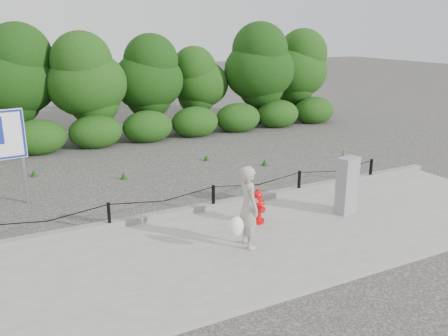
% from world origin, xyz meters
% --- Properties ---
extents(ground, '(90.00, 90.00, 0.00)m').
position_xyz_m(ground, '(0.00, 0.00, 0.00)').
color(ground, '#2D2B28').
rests_on(ground, ground).
extents(sidewalk, '(14.00, 4.00, 0.08)m').
position_xyz_m(sidewalk, '(0.00, -2.00, 0.04)').
color(sidewalk, gray).
rests_on(sidewalk, ground).
extents(curb, '(14.00, 0.22, 0.14)m').
position_xyz_m(curb, '(0.00, 0.05, 0.15)').
color(curb, slate).
rests_on(curb, sidewalk).
extents(chain_barrier, '(10.06, 0.06, 0.60)m').
position_xyz_m(chain_barrier, '(0.00, 0.00, 0.46)').
color(chain_barrier, black).
rests_on(chain_barrier, sidewalk).
extents(treeline, '(20.50, 3.65, 4.56)m').
position_xyz_m(treeline, '(-0.07, 8.91, 2.47)').
color(treeline, black).
rests_on(treeline, ground).
extents(fire_hydrant, '(0.41, 0.43, 0.77)m').
position_xyz_m(fire_hydrant, '(0.51, -1.16, 0.45)').
color(fire_hydrant, '#BF0709').
rests_on(fire_hydrant, sidewalk).
extents(pedestrian, '(0.73, 0.64, 1.66)m').
position_xyz_m(pedestrian, '(-0.29, -2.11, 0.89)').
color(pedestrian, '#A49B8C').
rests_on(pedestrian, sidewalk).
extents(utility_cabinet, '(0.57, 0.43, 1.48)m').
position_xyz_m(utility_cabinet, '(2.66, -1.61, 0.75)').
color(utility_cabinet, '#99999B').
rests_on(utility_cabinet, sidewalk).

